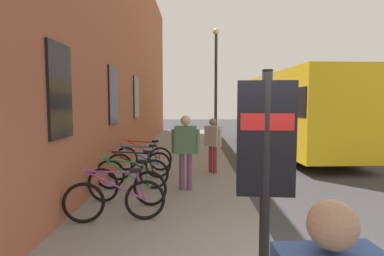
% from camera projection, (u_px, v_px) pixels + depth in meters
% --- Properties ---
extents(ground, '(60.00, 60.00, 0.00)m').
position_uv_depth(ground, '(267.00, 176.00, 9.46)').
color(ground, '#38383A').
extents(sidewalk_pavement, '(24.00, 3.50, 0.12)m').
position_uv_depth(sidewalk_pavement, '(179.00, 161.00, 11.46)').
color(sidewalk_pavement, gray).
rests_on(sidewalk_pavement, ground).
extents(station_facade, '(22.00, 0.65, 8.25)m').
position_uv_depth(station_facade, '(127.00, 52.00, 12.12)').
color(station_facade, '#9E563D').
rests_on(station_facade, ground).
extents(bicycle_beside_lamp, '(0.49, 1.76, 0.97)m').
position_uv_depth(bicycle_beside_lamp, '(115.00, 200.00, 5.51)').
color(bicycle_beside_lamp, black).
rests_on(bicycle_beside_lamp, sidewalk_pavement).
extents(bicycle_by_door, '(0.58, 1.73, 0.97)m').
position_uv_depth(bicycle_by_door, '(126.00, 185.00, 6.46)').
color(bicycle_by_door, black).
rests_on(bicycle_by_door, sidewalk_pavement).
extents(bicycle_leaning_wall, '(0.48, 1.77, 0.97)m').
position_uv_depth(bicycle_leaning_wall, '(132.00, 173.00, 7.56)').
color(bicycle_leaning_wall, black).
rests_on(bicycle_leaning_wall, sidewalk_pavement).
extents(bicycle_far_end, '(0.60, 1.73, 0.97)m').
position_uv_depth(bicycle_far_end, '(139.00, 165.00, 8.55)').
color(bicycle_far_end, black).
rests_on(bicycle_far_end, sidewalk_pavement).
extents(bicycle_under_window, '(0.48, 1.77, 0.97)m').
position_uv_depth(bicycle_under_window, '(143.00, 158.00, 9.61)').
color(bicycle_under_window, black).
rests_on(bicycle_under_window, sidewalk_pavement).
extents(transit_info_sign, '(0.13, 0.55, 2.40)m').
position_uv_depth(transit_info_sign, '(266.00, 155.00, 2.99)').
color(transit_info_sign, black).
rests_on(transit_info_sign, sidewalk_pavement).
extents(city_bus, '(10.62, 3.09, 3.35)m').
position_uv_depth(city_bus, '(287.00, 108.00, 14.24)').
color(city_bus, yellow).
rests_on(city_bus, ground).
extents(pedestrian_crossing_street, '(0.48, 0.50, 1.61)m').
position_uv_depth(pedestrian_crossing_street, '(213.00, 140.00, 9.25)').
color(pedestrian_crossing_street, maroon).
rests_on(pedestrian_crossing_street, sidewalk_pavement).
extents(pedestrian_by_facade, '(0.28, 0.67, 1.78)m').
position_uv_depth(pedestrian_by_facade, '(186.00, 145.00, 7.46)').
color(pedestrian_by_facade, '#723F72').
rests_on(pedestrian_by_facade, sidewalk_pavement).
extents(street_lamp, '(0.28, 0.28, 5.12)m').
position_uv_depth(street_lamp, '(216.00, 79.00, 13.08)').
color(street_lamp, '#333338').
rests_on(street_lamp, sidewalk_pavement).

